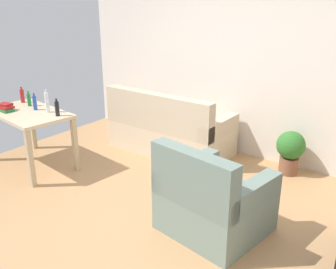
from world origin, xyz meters
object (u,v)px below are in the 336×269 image
(desk, at_px, (29,119))
(bottle_green, at_px, (29,100))
(potted_plant, at_px, (290,149))
(book_stack, at_px, (5,108))
(bottle_clear, at_px, (47,102))
(armchair, at_px, (212,202))
(bottle_red, at_px, (22,96))
(bottle_blue, at_px, (35,103))
(couch, at_px, (169,131))
(bottle_dark, at_px, (57,108))

(desk, xyz_separation_m, bottle_green, (-0.20, 0.17, 0.20))
(potted_plant, relative_size, book_stack, 2.10)
(potted_plant, xyz_separation_m, bottle_clear, (-2.62, -1.68, 0.56))
(armchair, height_order, bottle_red, bottle_red)
(bottle_green, xyz_separation_m, bottle_clear, (0.45, -0.04, 0.05))
(desk, height_order, bottle_blue, bottle_blue)
(couch, xyz_separation_m, bottle_blue, (-1.14, -1.39, 0.55))
(couch, relative_size, armchair, 1.73)
(armchair, xyz_separation_m, bottle_red, (-3.15, 0.12, 0.53))
(potted_plant, xyz_separation_m, book_stack, (-3.12, -1.96, 0.47))
(couch, relative_size, desk, 1.38)
(bottle_green, relative_size, bottle_clear, 0.69)
(couch, xyz_separation_m, book_stack, (-1.42, -1.65, 0.49))
(potted_plant, xyz_separation_m, bottle_red, (-3.29, -1.59, 0.53))
(desk, distance_m, armchair, 2.73)
(bottle_green, xyz_separation_m, bottle_dark, (0.67, -0.06, 0.01))
(bottle_blue, bearing_deg, bottle_dark, 1.01)
(desk, xyz_separation_m, book_stack, (-0.26, -0.15, 0.15))
(couch, distance_m, desk, 1.93)
(armchair, bearing_deg, couch, -33.84)
(bottle_red, distance_m, bottle_dark, 0.91)
(couch, xyz_separation_m, potted_plant, (1.69, 0.31, 0.02))
(bottle_clear, bearing_deg, armchair, -0.78)
(couch, bearing_deg, book_stack, 49.23)
(book_stack, bearing_deg, armchair, 4.89)
(bottle_blue, xyz_separation_m, book_stack, (-0.28, -0.26, -0.06))
(armchair, relative_size, bottle_dark, 4.59)
(book_stack, bearing_deg, bottle_clear, 29.82)
(desk, distance_m, book_stack, 0.34)
(couch, bearing_deg, bottle_red, 38.56)
(couch, bearing_deg, desk, 52.18)
(couch, height_order, bottle_blue, bottle_blue)
(bottle_blue, bearing_deg, couch, 50.68)
(bottle_red, bearing_deg, bottle_dark, -6.97)
(bottle_blue, relative_size, bottle_dark, 1.02)
(bottle_red, xyz_separation_m, book_stack, (0.18, -0.38, -0.05))
(desk, relative_size, bottle_dark, 5.78)
(armchair, distance_m, bottle_red, 3.19)
(couch, bearing_deg, bottle_green, 44.13)
(book_stack, bearing_deg, bottle_dark, 19.97)
(armchair, distance_m, bottle_dark, 2.30)
(bottle_dark, bearing_deg, bottle_clear, 174.37)
(potted_plant, distance_m, bottle_green, 3.51)
(bottle_clear, bearing_deg, bottle_blue, -172.13)
(armchair, relative_size, bottle_red, 4.56)
(bottle_clear, bearing_deg, book_stack, -150.18)
(potted_plant, height_order, bottle_green, bottle_green)
(book_stack, bearing_deg, potted_plant, 32.21)
(couch, relative_size, bottle_clear, 5.91)
(bottle_blue, xyz_separation_m, bottle_dark, (0.45, 0.01, -0.00))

